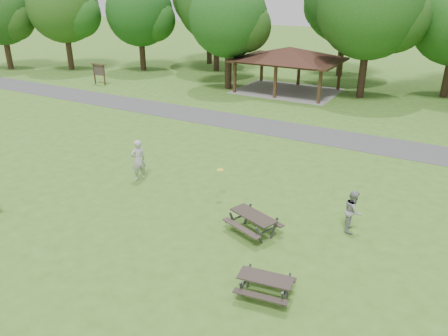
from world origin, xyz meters
The scene contains 16 objects.
ground centered at (0.00, 0.00, 0.00)m, with size 160.00×160.00×0.00m, color #3B691E.
asphalt_path centered at (0.00, 14.00, 0.01)m, with size 120.00×3.20×0.02m, color #414143.
pavilion centered at (-4.00, 24.00, 3.06)m, with size 8.60×7.01×3.76m.
notice_board centered at (-20.00, 18.00, 1.31)m, with size 1.60×0.30×1.88m.
tree_row_a centered at (-27.91, 22.03, 6.15)m, with size 7.56×7.20×9.97m.
tree_row_b centered at (-20.92, 25.53, 5.67)m, with size 7.14×6.80×9.28m.
tree_row_c centered at (-13.90, 29.03, 6.54)m, with size 8.19×7.80×10.67m.
tree_row_d centered at (-8.92, 22.53, 5.77)m, with size 6.93×6.60×9.27m.
tree_row_e centered at (2.10, 25.03, 6.78)m, with size 8.40×8.00×11.02m.
tree_deep_b centered at (-1.90, 33.03, 6.89)m, with size 8.40×8.00×11.13m.
tree_flank_left centered at (-33.92, 19.03, 5.53)m, with size 6.72×6.40×8.93m.
picnic_table_middle centered at (3.54, 1.73, 0.59)m, with size 2.26×2.05×0.81m.
picnic_table_far centered at (5.44, -1.35, 0.53)m, with size 1.82×1.55×0.72m.
frisbee_in_flight centered at (1.06, 3.57, 1.39)m, with size 0.35×0.35×0.02m.
frisbee_thrower centered at (-3.33, 3.41, 1.01)m, with size 0.73×0.48×2.02m, color #B0B0B3.
frisbee_catcher centered at (6.73, 3.78, 0.82)m, with size 0.80×0.62×1.65m, color gray.
Camera 1 is at (9.59, -11.25, 8.84)m, focal length 35.00 mm.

